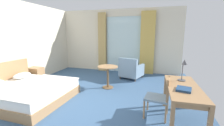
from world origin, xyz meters
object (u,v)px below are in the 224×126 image
object	(u,v)px
desk_lamp	(184,66)
bed	(27,91)
nightstand	(36,75)
writing_desk	(183,91)
round_cafe_table	(108,72)
desk_chair	(161,95)
closed_book	(184,89)
armchair_by_window	(131,70)

from	to	relation	value
desk_lamp	bed	bearing A→B (deg)	-174.81
nightstand	writing_desk	world-z (taller)	writing_desk
desk_lamp	nightstand	bearing A→B (deg)	168.70
nightstand	writing_desk	size ratio (longest dim) A/B	0.37
desk_lamp	round_cafe_table	distance (m)	2.39
bed	desk_chair	xyz separation A→B (m)	(3.36, 0.10, 0.24)
desk_lamp	closed_book	xyz separation A→B (m)	(-0.07, -0.60, -0.29)
desk_chair	armchair_by_window	xyz separation A→B (m)	(-1.05, 2.62, -0.15)
writing_desk	desk_chair	bearing A→B (deg)	161.01
desk_chair	round_cafe_table	distance (m)	2.11
closed_book	armchair_by_window	size ratio (longest dim) A/B	0.27
writing_desk	desk_chair	xyz separation A→B (m)	(-0.38, 0.13, -0.19)
closed_book	armchair_by_window	xyz separation A→B (m)	(-1.40, 2.98, -0.46)
nightstand	desk_lamp	world-z (taller)	desk_lamp
closed_book	round_cafe_table	bearing A→B (deg)	151.43
armchair_by_window	nightstand	bearing A→B (deg)	-155.70
desk_chair	closed_book	xyz separation A→B (m)	(0.35, -0.36, 0.30)
nightstand	desk_chair	distance (m)	4.41
bed	writing_desk	bearing A→B (deg)	-0.43
bed	desk_chair	distance (m)	3.37
bed	armchair_by_window	distance (m)	3.57
desk_lamp	round_cafe_table	world-z (taller)	desk_lamp
nightstand	closed_book	world-z (taller)	closed_book
round_cafe_table	closed_book	bearing A→B (deg)	-41.86
desk_lamp	armchair_by_window	xyz separation A→B (m)	(-1.47, 2.38, -0.75)
bed	desk_lamp	xyz separation A→B (m)	(3.78, 0.34, 0.83)
desk_lamp	desk_chair	bearing A→B (deg)	-150.41
closed_book	round_cafe_table	distance (m)	2.63
round_cafe_table	desk_chair	bearing A→B (deg)	-40.87
desk_lamp	armchair_by_window	distance (m)	2.90
bed	round_cafe_table	distance (m)	2.32
desk_chair	nightstand	bearing A→B (deg)	164.56
nightstand	armchair_by_window	xyz separation A→B (m)	(3.20, 1.45, 0.06)
nightstand	armchair_by_window	size ratio (longest dim) A/B	0.57
desk_chair	armchair_by_window	distance (m)	2.83
nightstand	desk_chair	xyz separation A→B (m)	(4.25, -1.17, 0.21)
writing_desk	closed_book	size ratio (longest dim) A/B	5.74
writing_desk	closed_book	world-z (taller)	closed_book
nightstand	armchair_by_window	world-z (taller)	armchair_by_window
desk_lamp	round_cafe_table	size ratio (longest dim) A/B	0.64
desk_lamp	writing_desk	bearing A→B (deg)	-96.23
writing_desk	round_cafe_table	bearing A→B (deg)	142.60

